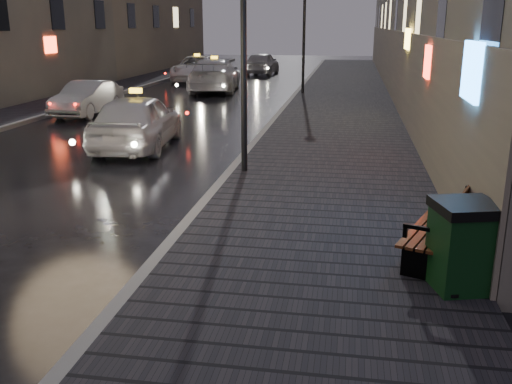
{
  "coord_description": "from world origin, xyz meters",
  "views": [
    {
      "loc": [
        4.28,
        -6.91,
        3.51
      ],
      "look_at": [
        2.8,
        1.95,
        0.85
      ],
      "focal_mm": 40.0,
      "sensor_mm": 36.0,
      "label": 1
    }
  ],
  "objects_px": {
    "lamp_near": "(244,24)",
    "taxi_near": "(137,121)",
    "bench": "(442,228)",
    "trash_bin": "(463,245)",
    "car_left_mid": "(87,98)",
    "taxi_mid": "(215,75)",
    "taxi_far": "(197,69)",
    "car_far": "(262,63)",
    "lamp_far": "(304,24)"
  },
  "relations": [
    {
      "from": "trash_bin",
      "to": "car_far",
      "type": "xyz_separation_m",
      "value": [
        -7.9,
        33.73,
        0.04
      ]
    },
    {
      "from": "trash_bin",
      "to": "car_far",
      "type": "relative_size",
      "value": 0.25
    },
    {
      "from": "lamp_near",
      "to": "lamp_far",
      "type": "distance_m",
      "value": 16.0
    },
    {
      "from": "car_left_mid",
      "to": "taxi_mid",
      "type": "distance_m",
      "value": 9.36
    },
    {
      "from": "lamp_near",
      "to": "lamp_far",
      "type": "height_order",
      "value": "same"
    },
    {
      "from": "lamp_near",
      "to": "taxi_far",
      "type": "distance_m",
      "value": 23.89
    },
    {
      "from": "car_far",
      "to": "trash_bin",
      "type": "bearing_deg",
      "value": 106.36
    },
    {
      "from": "car_left_mid",
      "to": "car_far",
      "type": "distance_m",
      "value": 20.04
    },
    {
      "from": "lamp_near",
      "to": "taxi_near",
      "type": "distance_m",
      "value": 5.29
    },
    {
      "from": "car_left_mid",
      "to": "lamp_near",
      "type": "bearing_deg",
      "value": -45.42
    },
    {
      "from": "bench",
      "to": "taxi_near",
      "type": "bearing_deg",
      "value": 156.16
    },
    {
      "from": "bench",
      "to": "trash_bin",
      "type": "bearing_deg",
      "value": -61.18
    },
    {
      "from": "lamp_near",
      "to": "taxi_near",
      "type": "bearing_deg",
      "value": 143.44
    },
    {
      "from": "taxi_far",
      "to": "taxi_near",
      "type": "bearing_deg",
      "value": -83.62
    },
    {
      "from": "car_left_mid",
      "to": "bench",
      "type": "bearing_deg",
      "value": -46.94
    },
    {
      "from": "taxi_mid",
      "to": "taxi_far",
      "type": "height_order",
      "value": "taxi_mid"
    },
    {
      "from": "car_left_mid",
      "to": "car_far",
      "type": "xyz_separation_m",
      "value": [
        3.97,
        19.64,
        0.13
      ]
    },
    {
      "from": "lamp_near",
      "to": "bench",
      "type": "bearing_deg",
      "value": -51.16
    },
    {
      "from": "lamp_far",
      "to": "car_left_mid",
      "type": "relative_size",
      "value": 1.32
    },
    {
      "from": "taxi_near",
      "to": "lamp_far",
      "type": "bearing_deg",
      "value": -110.7
    },
    {
      "from": "trash_bin",
      "to": "car_far",
      "type": "bearing_deg",
      "value": 87.52
    },
    {
      "from": "lamp_far",
      "to": "bench",
      "type": "bearing_deg",
      "value": -79.55
    },
    {
      "from": "trash_bin",
      "to": "taxi_near",
      "type": "relative_size",
      "value": 0.25
    },
    {
      "from": "trash_bin",
      "to": "taxi_near",
      "type": "bearing_deg",
      "value": 116.58
    },
    {
      "from": "lamp_far",
      "to": "car_far",
      "type": "bearing_deg",
      "value": 108.14
    },
    {
      "from": "taxi_far",
      "to": "car_far",
      "type": "height_order",
      "value": "car_far"
    },
    {
      "from": "car_left_mid",
      "to": "taxi_mid",
      "type": "height_order",
      "value": "taxi_mid"
    },
    {
      "from": "lamp_near",
      "to": "taxi_far",
      "type": "height_order",
      "value": "lamp_near"
    },
    {
      "from": "car_left_mid",
      "to": "taxi_mid",
      "type": "xyz_separation_m",
      "value": [
        3.1,
        8.83,
        0.2
      ]
    },
    {
      "from": "bench",
      "to": "taxi_far",
      "type": "relative_size",
      "value": 0.36
    },
    {
      "from": "trash_bin",
      "to": "taxi_mid",
      "type": "distance_m",
      "value": 24.54
    },
    {
      "from": "taxi_mid",
      "to": "bench",
      "type": "bearing_deg",
      "value": 104.98
    },
    {
      "from": "lamp_near",
      "to": "trash_bin",
      "type": "xyz_separation_m",
      "value": [
        3.95,
        -5.66,
        -2.74
      ]
    },
    {
      "from": "taxi_mid",
      "to": "taxi_far",
      "type": "relative_size",
      "value": 1.05
    },
    {
      "from": "lamp_far",
      "to": "car_left_mid",
      "type": "bearing_deg",
      "value": -136.29
    },
    {
      "from": "taxi_near",
      "to": "taxi_mid",
      "type": "bearing_deg",
      "value": -90.69
    },
    {
      "from": "lamp_near",
      "to": "taxi_near",
      "type": "xyz_separation_m",
      "value": [
        -3.66,
        2.71,
        -2.69
      ]
    },
    {
      "from": "lamp_near",
      "to": "taxi_mid",
      "type": "relative_size",
      "value": 0.89
    },
    {
      "from": "taxi_mid",
      "to": "car_far",
      "type": "bearing_deg",
      "value": -101.13
    },
    {
      "from": "trash_bin",
      "to": "taxi_near",
      "type": "height_order",
      "value": "taxi_near"
    },
    {
      "from": "bench",
      "to": "trash_bin",
      "type": "xyz_separation_m",
      "value": [
        0.12,
        -0.91,
        0.11
      ]
    },
    {
      "from": "lamp_far",
      "to": "car_left_mid",
      "type": "distance_m",
      "value": 11.32
    },
    {
      "from": "taxi_far",
      "to": "car_far",
      "type": "relative_size",
      "value": 1.21
    },
    {
      "from": "trash_bin",
      "to": "car_left_mid",
      "type": "relative_size",
      "value": 0.29
    },
    {
      "from": "lamp_far",
      "to": "bench",
      "type": "relative_size",
      "value": 2.61
    },
    {
      "from": "lamp_far",
      "to": "taxi_mid",
      "type": "relative_size",
      "value": 0.89
    },
    {
      "from": "lamp_far",
      "to": "taxi_near",
      "type": "xyz_separation_m",
      "value": [
        -3.66,
        -13.29,
        -2.69
      ]
    },
    {
      "from": "trash_bin",
      "to": "taxi_mid",
      "type": "xyz_separation_m",
      "value": [
        -8.78,
        22.92,
        0.11
      ]
    },
    {
      "from": "lamp_near",
      "to": "taxi_mid",
      "type": "bearing_deg",
      "value": 105.64
    },
    {
      "from": "car_left_mid",
      "to": "taxi_mid",
      "type": "bearing_deg",
      "value": 72.01
    }
  ]
}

